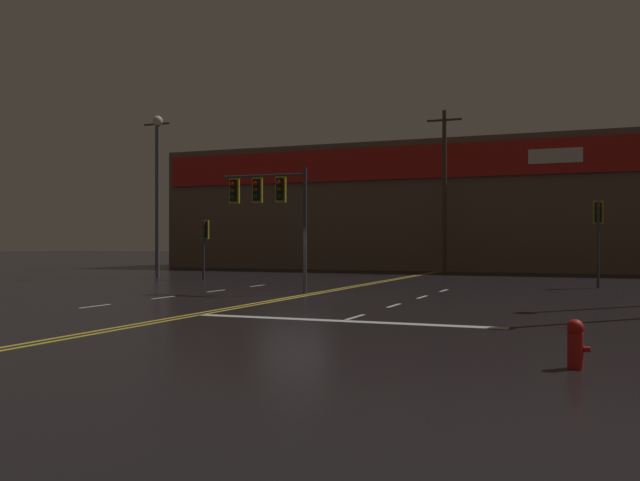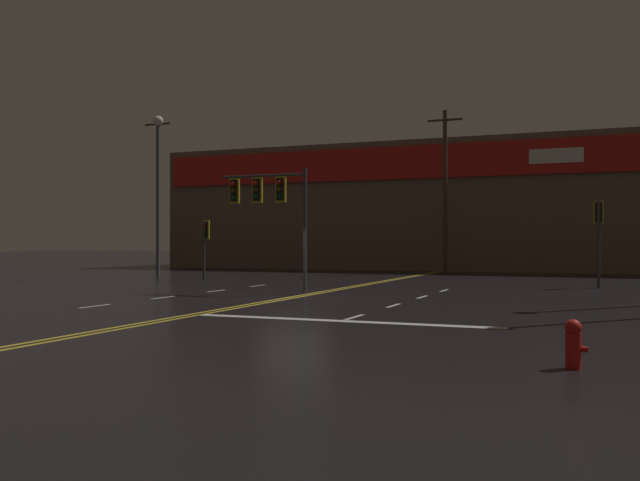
# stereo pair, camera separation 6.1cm
# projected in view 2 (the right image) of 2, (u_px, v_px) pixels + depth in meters

# --- Properties ---
(ground_plane) EXTENTS (200.00, 200.00, 0.00)m
(ground_plane) POSITION_uv_depth(u_px,v_px,m) (293.00, 297.00, 24.98)
(ground_plane) COLOR black
(road_markings) EXTENTS (12.40, 60.00, 0.01)m
(road_markings) POSITION_uv_depth(u_px,v_px,m) (299.00, 300.00, 23.72)
(road_markings) COLOR gold
(road_markings) RESTS_ON ground
(traffic_signal_median) EXTENTS (3.54, 0.36, 4.72)m
(traffic_signal_median) POSITION_uv_depth(u_px,v_px,m) (267.00, 197.00, 27.10)
(traffic_signal_median) COLOR #38383D
(traffic_signal_median) RESTS_ON ground
(traffic_signal_corner_northwest) EXTENTS (0.42, 0.36, 3.08)m
(traffic_signal_corner_northwest) POSITION_uv_depth(u_px,v_px,m) (205.00, 236.00, 36.87)
(traffic_signal_corner_northwest) COLOR #38383D
(traffic_signal_corner_northwest) RESTS_ON ground
(traffic_signal_corner_northeast) EXTENTS (0.42, 0.36, 3.69)m
(traffic_signal_corner_northeast) POSITION_uv_depth(u_px,v_px,m) (599.00, 224.00, 30.04)
(traffic_signal_corner_northeast) COLOR #38383D
(traffic_signal_corner_northeast) RESTS_ON ground
(streetlight_near_right) EXTENTS (0.56, 0.56, 8.84)m
(streetlight_near_right) POSITION_uv_depth(u_px,v_px,m) (158.00, 173.00, 38.89)
(streetlight_near_right) COLOR #59595E
(streetlight_near_right) RESTS_ON ground
(fire_hydrant) EXTENTS (0.35, 0.26, 0.76)m
(fire_hydrant) POSITION_uv_depth(u_px,v_px,m) (573.00, 343.00, 10.96)
(fire_hydrant) COLOR red
(fire_hydrant) RESTS_ON ground
(building_backdrop) EXTENTS (41.61, 10.23, 8.76)m
(building_backdrop) POSITION_uv_depth(u_px,v_px,m) (455.00, 208.00, 51.13)
(building_backdrop) COLOR brown
(building_backdrop) RESTS_ON ground
(utility_pole_row) EXTENTS (43.29, 0.26, 11.23)m
(utility_pole_row) POSITION_uv_depth(u_px,v_px,m) (427.00, 186.00, 44.88)
(utility_pole_row) COLOR #4C3828
(utility_pole_row) RESTS_ON ground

